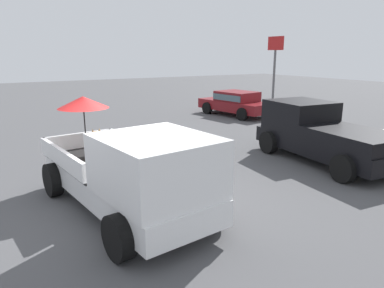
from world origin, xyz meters
TOP-DOWN VIEW (x-y plane):
  - ground_plane at (0.00, 0.00)m, footprint 80.00×80.00m
  - pickup_truck_main at (0.42, 0.04)m, footprint 5.23×2.71m
  - pickup_truck_far at (-0.31, 6.71)m, footprint 4.95×2.54m
  - parked_sedan_near at (-8.52, 9.71)m, footprint 4.51×2.45m
  - motel_sign at (-11.51, 15.31)m, footprint 1.40×0.16m

SIDE VIEW (x-z plane):
  - ground_plane at x=0.00m, z-range 0.00..0.00m
  - parked_sedan_near at x=-8.52m, z-range 0.08..1.41m
  - pickup_truck_far at x=-0.31m, z-range -0.03..1.77m
  - pickup_truck_main at x=0.42m, z-range -0.21..2.15m
  - motel_sign at x=-11.51m, z-range 0.94..5.41m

